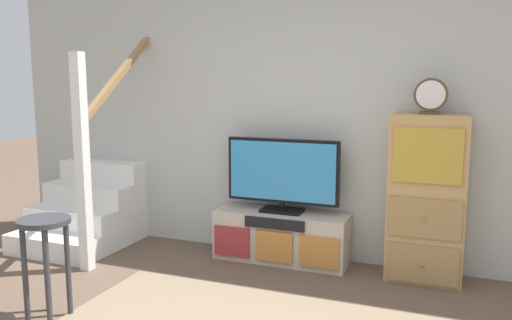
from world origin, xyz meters
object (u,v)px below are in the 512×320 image
object	(u,v)px
media_console	(281,237)
television	(282,173)
side_cabinet	(427,199)
desk_clock	(431,96)
bar_stool_near	(45,244)

from	to	relation	value
media_console	television	distance (m)	0.56
side_cabinet	desk_clock	xyz separation A→B (m)	(-0.01, -0.02, 0.80)
side_cabinet	bar_stool_near	xyz separation A→B (m)	(-2.28, -1.64, -0.14)
media_console	television	world-z (taller)	television
desk_clock	bar_stool_near	bearing A→B (deg)	-144.39
desk_clock	bar_stool_near	world-z (taller)	desk_clock
media_console	television	bearing A→B (deg)	90.00
side_cabinet	bar_stool_near	distance (m)	2.81
media_console	bar_stool_near	world-z (taller)	bar_stool_near
media_console	desk_clock	bearing A→B (deg)	-0.23
television	desk_clock	xyz separation A→B (m)	(1.19, -0.03, 0.68)
side_cabinet	bar_stool_near	bearing A→B (deg)	-144.23
media_console	bar_stool_near	xyz separation A→B (m)	(-1.08, -1.63, 0.29)
media_console	desk_clock	distance (m)	1.71
media_console	desk_clock	xyz separation A→B (m)	(1.19, -0.00, 1.24)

